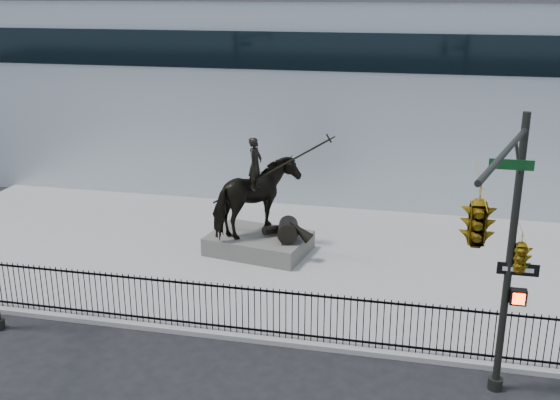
# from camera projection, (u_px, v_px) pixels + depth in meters

# --- Properties ---
(ground) EXTENTS (120.00, 120.00, 0.00)m
(ground) POSITION_uv_depth(u_px,v_px,m) (225.00, 360.00, 17.65)
(ground) COLOR black
(ground) RESTS_ON ground
(plaza) EXTENTS (30.00, 12.00, 0.15)m
(plaza) POSITION_uv_depth(u_px,v_px,m) (281.00, 258.00, 24.12)
(plaza) COLOR #959592
(plaza) RESTS_ON ground
(building) EXTENTS (44.00, 14.00, 9.00)m
(building) POSITION_uv_depth(u_px,v_px,m) (333.00, 87.00, 34.82)
(building) COLOR silver
(building) RESTS_ON ground
(picket_fence) EXTENTS (22.10, 0.10, 1.50)m
(picket_fence) POSITION_uv_depth(u_px,v_px,m) (237.00, 309.00, 18.53)
(picket_fence) COLOR black
(picket_fence) RESTS_ON plaza
(statue_plinth) EXTENTS (3.94, 3.05, 0.67)m
(statue_plinth) POSITION_uv_depth(u_px,v_px,m) (259.00, 243.00, 24.40)
(statue_plinth) COLOR #585450
(statue_plinth) RESTS_ON plaza
(equestrian_statue) EXTENTS (4.50, 3.20, 3.87)m
(equestrian_statue) POSITION_uv_depth(u_px,v_px,m) (260.00, 199.00, 23.84)
(equestrian_statue) COLOR black
(equestrian_statue) RESTS_ON statue_plinth
(traffic_signal_right) EXTENTS (2.17, 6.86, 7.00)m
(traffic_signal_right) POSITION_uv_depth(u_px,v_px,m) (501.00, 238.00, 12.96)
(traffic_signal_right) COLOR black
(traffic_signal_right) RESTS_ON ground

